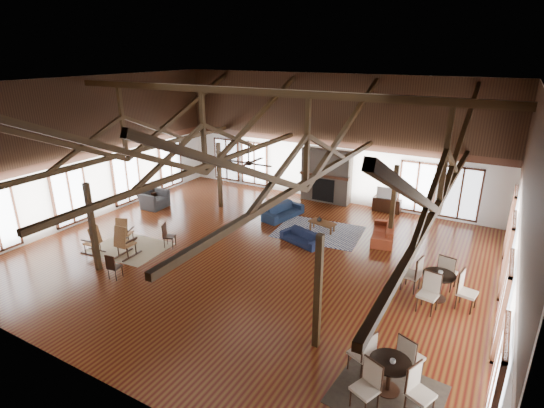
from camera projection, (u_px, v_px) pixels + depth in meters
The scene contains 31 objects.
floor at pixel (254, 254), 15.38m from camera, with size 16.00×16.00×0.00m, color brown.
ceiling at pixel (251, 83), 13.32m from camera, with size 16.00×14.00×0.02m, color black.
wall_back at pixel (330, 139), 20.08m from camera, with size 16.00×0.02×6.00m, color white.
wall_front at pixel (71, 258), 8.62m from camera, with size 16.00×0.02×6.00m, color white.
wall_left at pixel (93, 149), 18.04m from camera, with size 0.02×14.00×6.00m, color white.
wall_right at pixel (522, 219), 10.66m from camera, with size 0.02×14.00×6.00m, color white.
roof_truss at pixel (252, 145), 14.00m from camera, with size 15.60×14.07×3.14m.
post_grid at pixel (253, 215), 14.85m from camera, with size 8.16×7.16×3.05m.
fireplace at pixel (326, 176), 20.39m from camera, with size 2.50×0.69×2.60m.
ceiling_fan at pixel (249, 162), 13.05m from camera, with size 1.60×1.60×0.75m.
sofa_navy_front at pixel (301, 237), 16.19m from camera, with size 1.71×0.67×0.50m, color #141B38.
sofa_navy_left at pixel (283, 211), 18.67m from camera, with size 0.80×2.06×0.60m, color #16233C.
sofa_orange at pixel (383, 232), 16.52m from camera, with size 0.81×2.08×0.61m, color maroon.
coffee_table at pixel (322, 223), 17.23m from camera, with size 1.15×0.75×0.41m.
vase at pixel (319, 219), 17.26m from camera, with size 0.20×0.20×0.21m, color #B2B2B2.
armchair at pixel (154, 199), 19.87m from camera, with size 1.03×1.18×0.77m, color #28292B.
side_table_lamp at pixel (153, 195), 20.33m from camera, with size 0.46×0.46×1.17m.
rocking_chair_a at pixel (124, 232), 16.02m from camera, with size 0.71×0.95×1.09m.
rocking_chair_b at pixel (124, 243), 15.00m from camera, with size 0.57×0.97×1.21m.
rocking_chair_c at pixel (94, 241), 15.31m from camera, with size 0.86×0.52×1.05m.
side_chair_a at pixel (167, 234), 15.80m from camera, with size 0.51×0.51×0.93m.
side_chair_b at pixel (112, 265), 13.56m from camera, with size 0.41×0.41×0.88m.
cafe_table_near at pixel (389, 370), 9.07m from camera, with size 2.08×2.08×1.08m.
cafe_table_far at pixel (438, 282), 12.47m from camera, with size 2.22×2.22×1.14m.
cup_near at pixel (393, 361), 8.92m from camera, with size 0.12×0.12×0.10m, color #B2B2B2.
cup_far at pixel (441, 273), 12.37m from camera, with size 0.13×0.13×0.10m, color #B2B2B2.
tv_console at pixel (387, 205), 19.40m from camera, with size 1.25×0.47×0.63m, color black.
television at pixel (387, 193), 19.22m from camera, with size 0.92×0.12×0.53m, color #B2B2B2.
rug_tan at pixel (130, 248), 15.88m from camera, with size 2.67×2.10×0.01m, color tan.
rug_navy at pixel (318, 232), 17.30m from camera, with size 3.37×2.53×0.01m, color #182144.
rug_dark at pixel (387, 394), 9.14m from camera, with size 2.21×2.01×0.01m, color black.
Camera 1 is at (7.36, -11.71, 7.00)m, focal length 28.00 mm.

